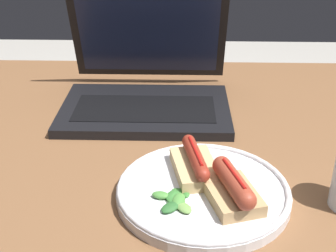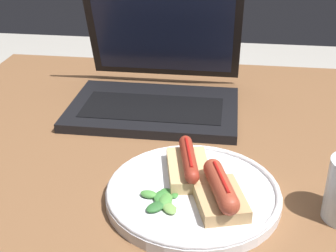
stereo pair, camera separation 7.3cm
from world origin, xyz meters
name	(u,v)px [view 2 (the right image)]	position (x,y,z in m)	size (l,w,h in m)	color
desk	(183,169)	(0.00, 0.00, 0.66)	(1.02, 0.78, 0.74)	brown
laptop	(157,86)	(-0.07, 0.12, 0.78)	(0.34, 0.29, 0.22)	black
plate	(193,193)	(0.04, -0.21, 0.75)	(0.25, 0.25, 0.02)	silver
sausage_toast_left	(188,165)	(0.02, -0.17, 0.77)	(0.08, 0.12, 0.04)	tan
sausage_toast_middle	(220,192)	(0.07, -0.24, 0.78)	(0.09, 0.11, 0.05)	tan
salad_pile	(162,200)	(-0.01, -0.24, 0.76)	(0.06, 0.07, 0.01)	#4C8E3D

